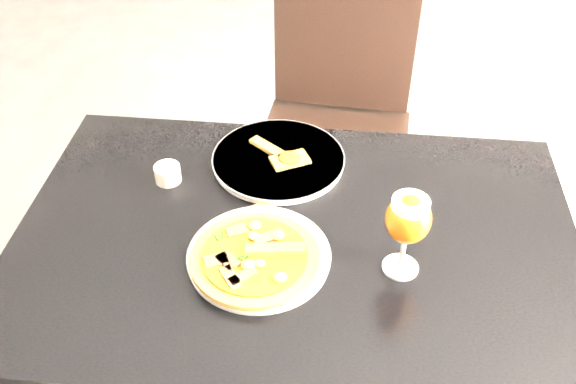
% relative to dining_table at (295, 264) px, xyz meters
% --- Properties ---
extents(ground, '(6.00, 6.00, 0.00)m').
position_rel_dining_table_xyz_m(ground, '(-0.08, 0.13, -0.66)').
color(ground, '#4C4D4F').
rests_on(ground, ground).
extents(dining_table, '(1.29, 0.94, 0.75)m').
position_rel_dining_table_xyz_m(dining_table, '(0.00, 0.00, 0.00)').
color(dining_table, black).
rests_on(dining_table, ground).
extents(chair_far, '(0.48, 0.48, 1.00)m').
position_rel_dining_table_xyz_m(chair_far, '(-0.03, 0.72, -0.11)').
color(chair_far, black).
rests_on(chair_far, ground).
extents(plate_main, '(0.33, 0.33, 0.02)m').
position_rel_dining_table_xyz_m(plate_main, '(-0.06, -0.09, 0.10)').
color(plate_main, silver).
rests_on(plate_main, dining_table).
extents(pizza, '(0.26, 0.26, 0.03)m').
position_rel_dining_table_xyz_m(pizza, '(-0.06, -0.10, 0.11)').
color(pizza, brown).
rests_on(pizza, plate_main).
extents(plate_second, '(0.33, 0.33, 0.02)m').
position_rel_dining_table_xyz_m(plate_second, '(-0.09, 0.24, 0.10)').
color(plate_second, silver).
rests_on(plate_second, dining_table).
extents(crust_scraps, '(0.17, 0.12, 0.01)m').
position_rel_dining_table_xyz_m(crust_scraps, '(-0.08, 0.24, 0.11)').
color(crust_scraps, brown).
rests_on(crust_scraps, plate_second).
extents(loose_crust, '(0.11, 0.10, 0.01)m').
position_rel_dining_table_xyz_m(loose_crust, '(-0.11, 0.04, 0.09)').
color(loose_crust, brown).
rests_on(loose_crust, dining_table).
extents(sauce_cup, '(0.06, 0.06, 0.04)m').
position_rel_dining_table_xyz_m(sauce_cup, '(-0.33, 0.11, 0.11)').
color(sauce_cup, beige).
rests_on(sauce_cup, dining_table).
extents(beer_glass, '(0.09, 0.09, 0.19)m').
position_rel_dining_table_xyz_m(beer_glass, '(0.23, -0.04, 0.22)').
color(beer_glass, '#B5B8BE').
rests_on(beer_glass, dining_table).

